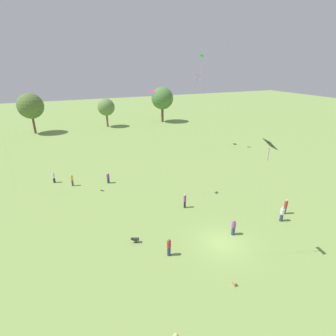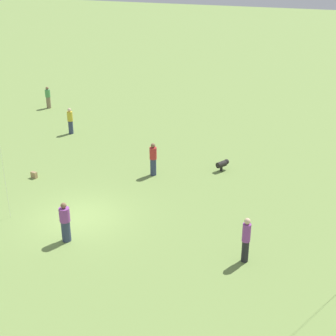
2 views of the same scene
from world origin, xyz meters
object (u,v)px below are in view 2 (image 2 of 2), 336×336
Objects in this scene: person_9 at (246,240)px; dog_0 at (223,164)px; person_6 at (65,222)px; picnic_bag_0 at (34,175)px; person_7 at (153,159)px; person_4 at (70,121)px; person_1 at (48,98)px.

dog_0 is (-7.68, -4.13, -0.56)m from person_9.
picnic_bag_0 is (-4.03, -5.64, -0.69)m from person_6.
person_7 is 8.94m from person_9.
person_4 is at bearing -137.99° from person_7.
person_1 is 2.06× the size of dog_0.
person_7 is at bearing -51.53° from person_1.
person_7 is 5.34× the size of picnic_bag_0.
person_6 is at bearing -25.07° from person_7.
person_6 is 0.96× the size of person_7.
person_1 is at bearing -173.74° from dog_0.
person_4 is at bearing 47.42° from person_9.
person_4 is 0.95× the size of person_9.
picnic_bag_0 is at bearing -123.30° from dog_0.
dog_0 is (4.90, 17.09, -0.46)m from person_1.
person_7 is (-7.46, -0.24, 0.06)m from person_6.
person_1 is 13.76m from picnic_bag_0.
person_7 is 2.18× the size of dog_0.
person_6 is 7.29m from person_9.
person_1 is at bearing -141.16° from picnic_bag_0.
picnic_bag_0 is at bearing 49.37° from person_4.
person_4 is 2.12× the size of dog_0.
dog_0 is at bearing 110.95° from person_4.
person_9 is 8.74m from dog_0.
person_7 is 3.92m from dog_0.
person_7 is 6.44m from picnic_bag_0.
person_1 is at bearing -168.15° from person_6.
person_1 is 0.99× the size of person_6.
picnic_bag_0 is (-1.87, -12.60, -0.79)m from person_9.
person_1 reaches higher than picnic_bag_0.
person_4 is at bearing -162.01° from dog_0.
dog_0 is (-2.38, 3.07, -0.52)m from person_7.
picnic_bag_0 is (6.66, 2.99, -0.72)m from person_4.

